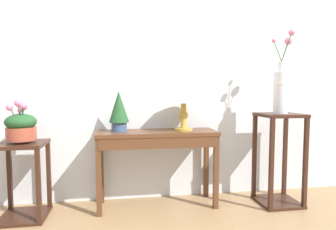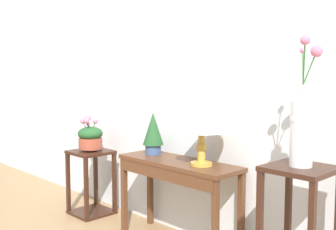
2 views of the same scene
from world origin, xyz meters
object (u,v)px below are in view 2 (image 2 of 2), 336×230
object	(u,v)px
pedestal_stand_left	(91,182)
flower_vase_tall_right	(302,124)
potted_plant_on_console	(153,132)
table_lamp	(202,121)
console_table	(176,174)
planter_bowl_wide_left	(90,137)

from	to	relation	value
pedestal_stand_left	flower_vase_tall_right	xyz separation A→B (m)	(2.34, -0.05, 0.81)
potted_plant_on_console	table_lamp	bearing A→B (deg)	-3.49
console_table	table_lamp	xyz separation A→B (m)	(0.25, 0.02, 0.46)
console_table	potted_plant_on_console	bearing A→B (deg)	170.36
table_lamp	planter_bowl_wide_left	bearing A→B (deg)	-176.45
console_table	potted_plant_on_console	xyz separation A→B (m)	(-0.35, 0.06, 0.31)
pedestal_stand_left	flower_vase_tall_right	size ratio (longest dim) A/B	0.85
potted_plant_on_console	planter_bowl_wide_left	size ratio (longest dim) A/B	1.03
console_table	potted_plant_on_console	distance (m)	0.48
table_lamp	potted_plant_on_console	distance (m)	0.63
potted_plant_on_console	flower_vase_tall_right	world-z (taller)	flower_vase_tall_right
planter_bowl_wide_left	pedestal_stand_left	bearing A→B (deg)	74.05
table_lamp	planter_bowl_wide_left	world-z (taller)	table_lamp
planter_bowl_wide_left	flower_vase_tall_right	xyz separation A→B (m)	(2.34, -0.05, 0.34)
console_table	table_lamp	world-z (taller)	table_lamp
table_lamp	potted_plant_on_console	size ratio (longest dim) A/B	1.24
table_lamp	flower_vase_tall_right	distance (m)	0.93
console_table	planter_bowl_wide_left	world-z (taller)	planter_bowl_wide_left
potted_plant_on_console	flower_vase_tall_right	bearing A→B (deg)	-6.49
console_table	table_lamp	bearing A→B (deg)	5.11
console_table	potted_plant_on_console	world-z (taller)	potted_plant_on_console
table_lamp	pedestal_stand_left	world-z (taller)	table_lamp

